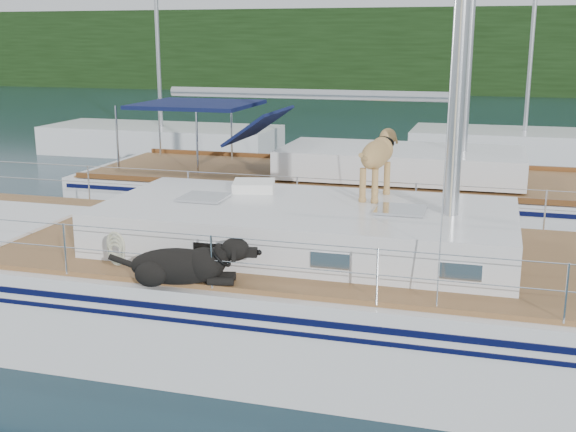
% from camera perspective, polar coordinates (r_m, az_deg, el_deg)
% --- Properties ---
extents(ground, '(120.00, 120.00, 0.00)m').
position_cam_1_polar(ground, '(9.97, -3.12, -9.04)').
color(ground, black).
rests_on(ground, ground).
extents(tree_line, '(90.00, 3.00, 6.00)m').
position_cam_1_polar(tree_line, '(53.76, 13.07, 12.57)').
color(tree_line, black).
rests_on(tree_line, ground).
extents(shore_bank, '(92.00, 1.00, 1.20)m').
position_cam_1_polar(shore_bank, '(55.05, 13.00, 10.09)').
color(shore_bank, '#595147').
rests_on(shore_bank, ground).
extents(main_sailboat, '(12.00, 4.00, 14.01)m').
position_cam_1_polar(main_sailboat, '(9.69, -2.63, -5.43)').
color(main_sailboat, silver).
rests_on(main_sailboat, ground).
extents(neighbor_sailboat, '(11.00, 3.50, 13.30)m').
position_cam_1_polar(neighbor_sailboat, '(15.07, 4.70, 1.36)').
color(neighbor_sailboat, silver).
rests_on(neighbor_sailboat, ground).
extents(bg_boat_west, '(8.00, 3.00, 11.65)m').
position_cam_1_polar(bg_boat_west, '(25.45, -9.94, 5.90)').
color(bg_boat_west, silver).
rests_on(bg_boat_west, ground).
extents(bg_boat_center, '(7.20, 3.00, 11.65)m').
position_cam_1_polar(bg_boat_center, '(24.92, 18.12, 5.27)').
color(bg_boat_center, silver).
rests_on(bg_boat_center, ground).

